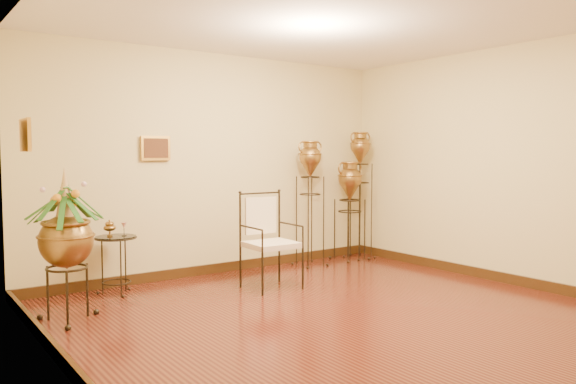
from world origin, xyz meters
TOP-DOWN VIEW (x-y plane):
  - ground at (0.00, 0.00)m, footprint 5.00×5.00m
  - room_shell at (-0.01, 0.01)m, footprint 5.02×5.02m
  - amphora_tall at (2.15, 2.15)m, footprint 0.41×0.41m
  - amphora_mid at (1.23, 2.15)m, footprint 0.46×0.46m
  - amphora_short at (1.95, 2.15)m, footprint 0.49×0.49m
  - planter_urn at (-2.15, 1.42)m, footprint 0.92×0.92m
  - armchair at (0.07, 1.38)m, footprint 0.63×0.59m
  - side_table at (-1.45, 2.15)m, footprint 0.45×0.45m

SIDE VIEW (x-z plane):
  - ground at x=0.00m, z-range 0.00..0.00m
  - side_table at x=-1.45m, z-range -0.07..0.74m
  - armchair at x=0.07m, z-range 0.00..1.10m
  - amphora_short at x=1.95m, z-range 0.00..1.44m
  - planter_urn at x=-2.15m, z-range 0.08..1.53m
  - amphora_mid at x=1.23m, z-range 0.01..1.74m
  - amphora_tall at x=2.15m, z-range 0.02..1.89m
  - room_shell at x=-0.01m, z-range 0.33..3.14m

